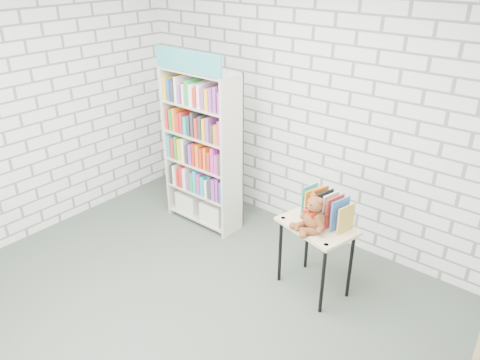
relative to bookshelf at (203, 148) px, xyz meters
The scene contains 6 objects.
ground 1.90m from the bookshelf, 55.18° to the right, with size 4.50×4.50×0.00m, color #414C40.
room_shell 1.86m from the bookshelf, 55.18° to the right, with size 4.52×4.02×2.81m.
bookshelf is the anchor object (origin of this frame).
display_table 1.72m from the bookshelf, ahead, with size 0.75×0.60×0.71m.
table_books 1.70m from the bookshelf, ahead, with size 0.50×0.31×0.28m.
teddy_bear 1.72m from the bookshelf, 12.63° to the right, with size 0.31×0.30×0.34m.
Camera 1 is at (2.48, -2.12, 2.94)m, focal length 35.00 mm.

